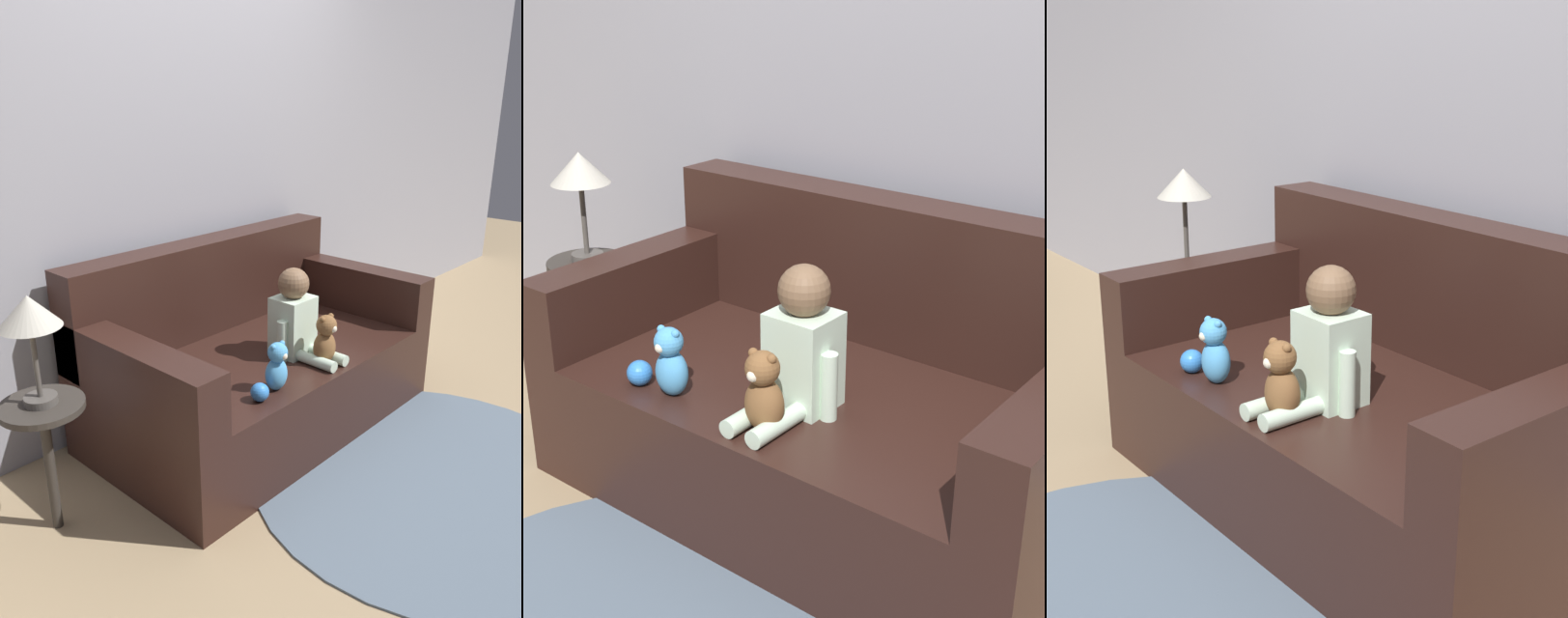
{
  "view_description": "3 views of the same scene",
  "coord_description": "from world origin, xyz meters",
  "views": [
    {
      "loc": [
        -2.04,
        -1.85,
        1.62
      ],
      "look_at": [
        -0.1,
        -0.08,
        0.66
      ],
      "focal_mm": 35.0,
      "sensor_mm": 36.0,
      "label": 1
    },
    {
      "loc": [
        1.36,
        -1.92,
        1.62
      ],
      "look_at": [
        -0.09,
        -0.07,
        0.65
      ],
      "focal_mm": 50.0,
      "sensor_mm": 36.0,
      "label": 2
    },
    {
      "loc": [
        1.89,
        -1.69,
        1.49
      ],
      "look_at": [
        -0.15,
        -0.09,
        0.65
      ],
      "focal_mm": 50.0,
      "sensor_mm": 36.0,
      "label": 3
    }
  ],
  "objects": [
    {
      "name": "person_baby",
      "position": [
        0.05,
        -0.17,
        0.6
      ],
      "size": [
        0.26,
        0.36,
        0.43
      ],
      "color": "silver",
      "rests_on": "couch"
    },
    {
      "name": "couch",
      "position": [
        0.0,
        0.06,
        0.31
      ],
      "size": [
        1.7,
        0.95,
        0.9
      ],
      "color": "black",
      "rests_on": "ground_plane"
    },
    {
      "name": "toy_ball",
      "position": [
        -0.42,
        -0.36,
        0.45
      ],
      "size": [
        0.08,
        0.08,
        0.08
      ],
      "color": "#337FDB",
      "rests_on": "couch"
    },
    {
      "name": "plush_toy_side",
      "position": [
        -0.29,
        -0.35,
        0.52
      ],
      "size": [
        0.11,
        0.1,
        0.22
      ],
      "color": "#4C9EDB",
      "rests_on": "couch"
    },
    {
      "name": "teddy_bear_brown",
      "position": [
        0.05,
        -0.34,
        0.53
      ],
      "size": [
        0.12,
        0.11,
        0.24
      ],
      "color": "brown",
      "rests_on": "couch"
    },
    {
      "name": "floor_rug",
      "position": [
        0.14,
        -0.91,
        0.01
      ],
      "size": [
        1.63,
        1.63,
        0.01
      ],
      "color": "slate",
      "rests_on": "ground_plane"
    },
    {
      "name": "wall_back",
      "position": [
        0.0,
        0.56,
        1.3
      ],
      "size": [
        8.0,
        0.05,
        2.6
      ],
      "color": "#93939E",
      "rests_on": "ground_plane"
    },
    {
      "name": "ground_plane",
      "position": [
        0.0,
        0.0,
        0.0
      ],
      "size": [
        12.0,
        12.0,
        0.0
      ],
      "primitive_type": "plane",
      "color": "#9E8460"
    },
    {
      "name": "side_table",
      "position": [
        -1.14,
        0.05,
        0.73
      ],
      "size": [
        0.31,
        0.31,
        0.96
      ],
      "color": "#332D28",
      "rests_on": "ground_plane"
    }
  ]
}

